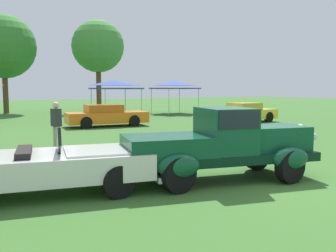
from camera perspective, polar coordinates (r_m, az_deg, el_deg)
name	(u,v)px	position (r m, az deg, el deg)	size (l,w,h in m)	color
ground_plane	(258,181)	(8.88, 13.79, -8.31)	(120.00, 120.00, 0.00)	#386628
feature_pickup_truck	(222,143)	(8.69, 8.30, -2.68)	(4.71, 2.63, 1.70)	black
neighbor_convertible	(53,165)	(7.93, -17.44, -5.85)	(4.61, 2.60, 1.40)	silver
show_car_orange	(106,116)	(20.87, -9.52, 1.59)	(4.62, 2.21, 1.22)	orange
show_car_yellow	(246,113)	(23.55, 12.00, 2.03)	(4.07, 1.86, 1.22)	yellow
spectator_near_truck	(56,125)	(13.02, -16.91, 0.19)	(0.29, 0.43, 1.69)	#9E998E
canopy_tent_center_field	(116,84)	(27.73, -8.10, 6.45)	(3.14, 3.14, 2.71)	#B7B7BC
canopy_tent_right_field	(175,84)	(30.92, 1.03, 6.45)	(3.18, 3.18, 2.71)	#B7B7BC
treeline_mid_left	(3,47)	(33.90, -24.13, 11.14)	(5.24, 5.24, 8.16)	brown
treeline_center	(98,47)	(33.62, -10.79, 11.99)	(4.57, 4.57, 8.07)	brown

